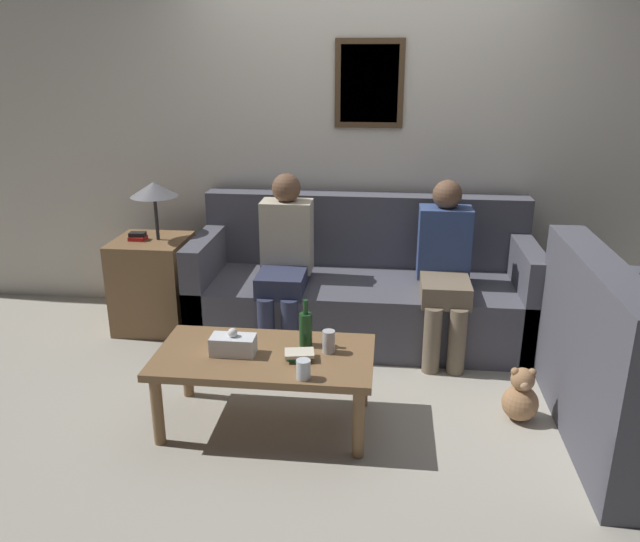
{
  "coord_description": "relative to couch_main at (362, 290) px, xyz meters",
  "views": [
    {
      "loc": [
        0.15,
        -3.58,
        1.89
      ],
      "look_at": [
        -0.23,
        -0.12,
        0.68
      ],
      "focal_mm": 35.0,
      "sensor_mm": 36.0,
      "label": 1
    }
  ],
  "objects": [
    {
      "name": "soda_can",
      "position": [
        -0.12,
        -1.18,
        0.16
      ],
      "size": [
        0.07,
        0.07,
        0.12
      ],
      "color": "#BCBCC1",
      "rests_on": "coffee_table"
    },
    {
      "name": "ground_plane",
      "position": [
        0.0,
        -0.53,
        -0.32
      ],
      "size": [
        16.0,
        16.0,
        0.0
      ],
      "primitive_type": "plane",
      "color": "#ADA899"
    },
    {
      "name": "wall_back",
      "position": [
        0.0,
        0.46,
        0.98
      ],
      "size": [
        9.0,
        0.08,
        2.6
      ],
      "color": "silver",
      "rests_on": "ground_plane"
    },
    {
      "name": "drinking_glass",
      "position": [
        -0.22,
        -1.48,
        0.14
      ],
      "size": [
        0.07,
        0.07,
        0.1
      ],
      "color": "silver",
      "rests_on": "coffee_table"
    },
    {
      "name": "coffee_table",
      "position": [
        -0.46,
        -1.23,
        0.04
      ],
      "size": [
        1.14,
        0.6,
        0.42
      ],
      "color": "olive",
      "rests_on": "ground_plane"
    },
    {
      "name": "person_right",
      "position": [
        0.54,
        -0.22,
        0.29
      ],
      "size": [
        0.34,
        0.62,
        1.13
      ],
      "color": "#756651",
      "rests_on": "ground_plane"
    },
    {
      "name": "couch_main",
      "position": [
        0.0,
        0.0,
        0.0
      ],
      "size": [
        2.31,
        0.88,
        0.95
      ],
      "color": "#4C4C56",
      "rests_on": "ground_plane"
    },
    {
      "name": "teddy_bear",
      "position": [
        0.91,
        -1.04,
        -0.19
      ],
      "size": [
        0.2,
        0.2,
        0.31
      ],
      "color": "#A87A51",
      "rests_on": "ground_plane"
    },
    {
      "name": "person_left",
      "position": [
        -0.52,
        -0.2,
        0.3
      ],
      "size": [
        0.34,
        0.59,
        1.15
      ],
      "color": "#2D334C",
      "rests_on": "ground_plane"
    },
    {
      "name": "tissue_box",
      "position": [
        -0.61,
        -1.26,
        0.15
      ],
      "size": [
        0.23,
        0.12,
        0.15
      ],
      "color": "silver",
      "rests_on": "coffee_table"
    },
    {
      "name": "book_stack",
      "position": [
        -0.26,
        -1.28,
        0.12
      ],
      "size": [
        0.16,
        0.13,
        0.04
      ],
      "color": "#237547",
      "rests_on": "coffee_table"
    },
    {
      "name": "side_table_with_lamp",
      "position": [
        -1.5,
        -0.06,
        0.05
      ],
      "size": [
        0.5,
        0.5,
        1.07
      ],
      "color": "olive",
      "rests_on": "ground_plane"
    },
    {
      "name": "wine_bottle",
      "position": [
        -0.25,
        -1.11,
        0.19
      ],
      "size": [
        0.07,
        0.07,
        0.26
      ],
      "color": "#19421E",
      "rests_on": "coffee_table"
    }
  ]
}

